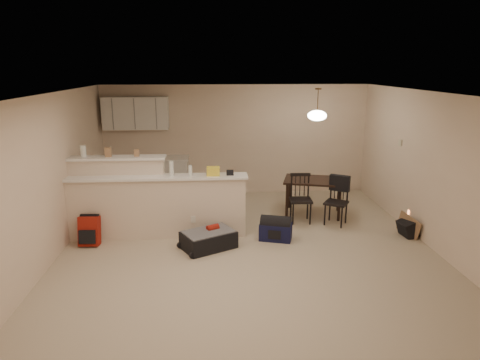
{
  "coord_description": "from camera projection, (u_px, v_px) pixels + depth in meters",
  "views": [
    {
      "loc": [
        -0.57,
        -6.18,
        2.89
      ],
      "look_at": [
        -0.1,
        0.7,
        1.05
      ],
      "focal_mm": 32.0,
      "sensor_mm": 36.0,
      "label": 1
    }
  ],
  "objects": [
    {
      "name": "room",
      "position": [
        250.0,
        179.0,
        6.41
      ],
      "size": [
        7.0,
        7.02,
        2.5
      ],
      "color": "#BBAA8F",
      "rests_on": "ground"
    },
    {
      "name": "breakfast_bar",
      "position": [
        144.0,
        202.0,
        7.41
      ],
      "size": [
        3.08,
        0.58,
        1.39
      ],
      "color": "beige",
      "rests_on": "ground"
    },
    {
      "name": "upper_cabinets",
      "position": [
        136.0,
        113.0,
        9.3
      ],
      "size": [
        1.4,
        0.34,
        0.7
      ],
      "primitive_type": "cube",
      "color": "white",
      "rests_on": "room"
    },
    {
      "name": "kitchen_counter",
      "position": [
        148.0,
        179.0,
        9.56
      ],
      "size": [
        1.8,
        0.6,
        0.9
      ],
      "primitive_type": "cube",
      "color": "white",
      "rests_on": "ground"
    },
    {
      "name": "thermostat",
      "position": [
        400.0,
        142.0,
        8.04
      ],
      "size": [
        0.02,
        0.12,
        0.12
      ],
      "primitive_type": "cube",
      "color": "beige",
      "rests_on": "room"
    },
    {
      "name": "jar",
      "position": [
        83.0,
        151.0,
        7.25
      ],
      "size": [
        0.1,
        0.1,
        0.2
      ],
      "primitive_type": "cylinder",
      "color": "silver",
      "rests_on": "breakfast_bar"
    },
    {
      "name": "cereal_box",
      "position": [
        108.0,
        152.0,
        7.28
      ],
      "size": [
        0.1,
        0.07,
        0.16
      ],
      "primitive_type": "cube",
      "color": "#9D7651",
      "rests_on": "breakfast_bar"
    },
    {
      "name": "small_box",
      "position": [
        137.0,
        153.0,
        7.32
      ],
      "size": [
        0.08,
        0.06,
        0.12
      ],
      "primitive_type": "cube",
      "color": "#9D7651",
      "rests_on": "breakfast_bar"
    },
    {
      "name": "bottle_a",
      "position": [
        171.0,
        168.0,
        7.21
      ],
      "size": [
        0.07,
        0.07,
        0.26
      ],
      "primitive_type": "cylinder",
      "color": "silver",
      "rests_on": "breakfast_bar"
    },
    {
      "name": "bottle_b",
      "position": [
        190.0,
        170.0,
        7.24
      ],
      "size": [
        0.06,
        0.06,
        0.18
      ],
      "primitive_type": "cylinder",
      "color": "silver",
      "rests_on": "breakfast_bar"
    },
    {
      "name": "bag_lump",
      "position": [
        213.0,
        171.0,
        7.27
      ],
      "size": [
        0.22,
        0.18,
        0.14
      ],
      "primitive_type": "cube",
      "color": "#9D7651",
      "rests_on": "breakfast_bar"
    },
    {
      "name": "pouch",
      "position": [
        230.0,
        173.0,
        7.3
      ],
      "size": [
        0.12,
        0.1,
        0.08
      ],
      "primitive_type": "cube",
      "color": "#9D7651",
      "rests_on": "breakfast_bar"
    },
    {
      "name": "dining_table",
      "position": [
        314.0,
        184.0,
        8.48
      ],
      "size": [
        1.32,
        1.04,
        0.72
      ],
      "rotation": [
        0.0,
        0.0,
        -0.26
      ],
      "color": "black",
      "rests_on": "ground"
    },
    {
      "name": "pendant_lamp",
      "position": [
        317.0,
        115.0,
        8.13
      ],
      "size": [
        0.36,
        0.36,
        0.62
      ],
      "color": "brown",
      "rests_on": "room"
    },
    {
      "name": "dining_chair_near",
      "position": [
        301.0,
        199.0,
        8.09
      ],
      "size": [
        0.42,
        0.4,
        0.92
      ],
      "primitive_type": null,
      "rotation": [
        0.0,
        0.0,
        -0.05
      ],
      "color": "black",
      "rests_on": "ground"
    },
    {
      "name": "dining_chair_far",
      "position": [
        336.0,
        201.0,
        7.97
      ],
      "size": [
        0.53,
        0.53,
        0.9
      ],
      "primitive_type": null,
      "rotation": [
        0.0,
        0.0,
        -0.57
      ],
      "color": "black",
      "rests_on": "ground"
    },
    {
      "name": "suitcase",
      "position": [
        209.0,
        240.0,
        6.99
      ],
      "size": [
        0.98,
        0.86,
        0.28
      ],
      "primitive_type": "cube",
      "rotation": [
        0.0,
        0.0,
        0.49
      ],
      "color": "black",
      "rests_on": "ground"
    },
    {
      "name": "red_backpack",
      "position": [
        89.0,
        231.0,
        7.09
      ],
      "size": [
        0.33,
        0.22,
        0.49
      ],
      "primitive_type": "cube",
      "rotation": [
        0.0,
        0.0,
        -0.04
      ],
      "color": "maroon",
      "rests_on": "ground"
    },
    {
      "name": "navy_duffel",
      "position": [
        276.0,
        232.0,
        7.32
      ],
      "size": [
        0.6,
        0.43,
        0.29
      ],
      "primitive_type": "cube",
      "rotation": [
        0.0,
        0.0,
        -0.29
      ],
      "color": "#111337",
      "rests_on": "ground"
    },
    {
      "name": "black_daypack",
      "position": [
        408.0,
        228.0,
        7.47
      ],
      "size": [
        0.26,
        0.35,
        0.29
      ],
      "primitive_type": "cube",
      "rotation": [
        0.0,
        0.0,
        1.69
      ],
      "color": "black",
      "rests_on": "ground"
    },
    {
      "name": "cardboard_sheet",
      "position": [
        409.0,
        226.0,
        7.46
      ],
      "size": [
        0.19,
        0.46,
        0.37
      ],
      "primitive_type": "cube",
      "rotation": [
        0.0,
        0.0,
        1.92
      ],
      "color": "#9D7651",
      "rests_on": "ground"
    }
  ]
}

